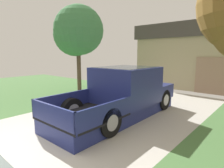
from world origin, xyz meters
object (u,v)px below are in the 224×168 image
Objects in this scene: wheeled_trash_bin at (116,78)px; neighbor_tree at (77,32)px; pickup_truck at (124,93)px; handbag at (97,107)px; person_with_hat at (97,86)px; house_with_garage at (224,56)px.

neighbor_tree is at bearing -115.91° from wheeled_trash_bin.
neighbor_tree is 4.42× the size of wheeled_trash_bin.
handbag is (-1.13, -0.30, -0.67)m from pickup_truck.
handbag is 5.12m from wheeled_trash_bin.
person_with_hat is at bearing -27.94° from neighbor_tree.
house_with_garage is at bearing 48.74° from neighbor_tree.
person_with_hat is 4.27× the size of handbag.
wheeled_trash_bin is (-2.43, 4.08, -0.31)m from person_with_hat.
neighbor_tree is (-3.74, 2.13, 3.31)m from handbag.
person_with_hat is 4.70m from neighbor_tree.
pickup_truck is 3.11× the size of person_with_hat.
house_with_garage reaches higher than wheeled_trash_bin.
handbag is 0.08× the size of neighbor_tree.
handbag is 0.35× the size of wheeled_trash_bin.
handbag is at bearing -58.51° from wheeled_trash_bin.
wheeled_trash_bin reaches higher than handbag.
wheeled_trash_bin is at bearing 117.12° from person_with_hat.
person_with_hat is 0.17× the size of house_with_garage.
handbag is at bearing -29.66° from neighbor_tree.
wheeled_trash_bin is (-2.66, 4.35, 0.49)m from handbag.
handbag is at bearing -105.11° from house_with_garage.
house_with_garage is at bearing 80.51° from pickup_truck.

